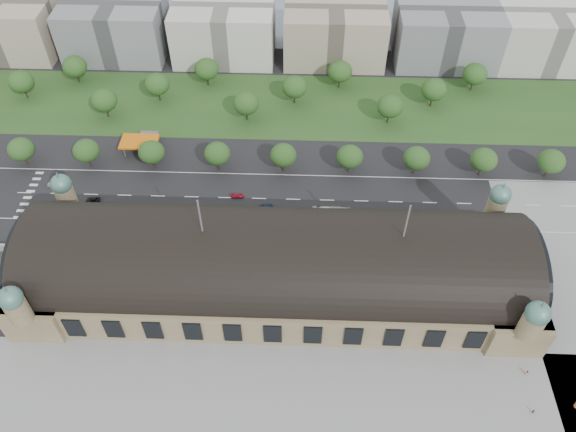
{
  "coord_description": "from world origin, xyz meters",
  "views": [
    {
      "loc": [
        6.96,
        -100.6,
        141.16
      ],
      "look_at": [
        2.92,
        17.01,
        14.0
      ],
      "focal_mm": 35.0,
      "sensor_mm": 36.0,
      "label": 1
    }
  ],
  "objects_px": {
    "pedestrian_0": "(527,373)",
    "parked_car_4": "(198,232)",
    "traffic_car_2": "(93,200)",
    "bus_west": "(263,219)",
    "bus_mid": "(331,213)",
    "parked_car_3": "(153,231)",
    "traffic_car_1": "(54,184)",
    "traffic_car_6": "(479,214)",
    "traffic_car_3": "(237,196)",
    "bus_east": "(345,221)",
    "parked_car_5": "(223,233)",
    "parked_car_6": "(163,222)",
    "parked_car_0": "(104,220)",
    "pedestrian_1": "(533,411)",
    "parked_car_2": "(156,230)",
    "traffic_car_4": "(266,206)",
    "petrol_station": "(145,140)",
    "parked_car_1": "(128,221)"
  },
  "relations": [
    {
      "from": "bus_west",
      "to": "pedestrian_0",
      "type": "relative_size",
      "value": 5.76
    },
    {
      "from": "parked_car_0",
      "to": "pedestrian_1",
      "type": "bearing_deg",
      "value": 33.59
    },
    {
      "from": "traffic_car_2",
      "to": "parked_car_5",
      "type": "xyz_separation_m",
      "value": [
        47.52,
        -13.75,
        0.1
      ]
    },
    {
      "from": "parked_car_3",
      "to": "pedestrian_0",
      "type": "bearing_deg",
      "value": 44.47
    },
    {
      "from": "parked_car_1",
      "to": "bus_west",
      "type": "relative_size",
      "value": 0.49
    },
    {
      "from": "traffic_car_1",
      "to": "traffic_car_6",
      "type": "height_order",
      "value": "traffic_car_1"
    },
    {
      "from": "parked_car_6",
      "to": "pedestrian_1",
      "type": "height_order",
      "value": "pedestrian_1"
    },
    {
      "from": "traffic_car_1",
      "to": "parked_car_2",
      "type": "relative_size",
      "value": 0.85
    },
    {
      "from": "parked_car_3",
      "to": "pedestrian_1",
      "type": "distance_m",
      "value": 124.92
    },
    {
      "from": "traffic_car_3",
      "to": "parked_car_2",
      "type": "bearing_deg",
      "value": 119.27
    },
    {
      "from": "parked_car_5",
      "to": "parked_car_2",
      "type": "bearing_deg",
      "value": -121.1
    },
    {
      "from": "pedestrian_1",
      "to": "pedestrian_0",
      "type": "bearing_deg",
      "value": 5.55
    },
    {
      "from": "traffic_car_6",
      "to": "pedestrian_0",
      "type": "bearing_deg",
      "value": -2.12
    },
    {
      "from": "bus_west",
      "to": "bus_mid",
      "type": "bearing_deg",
      "value": -79.59
    },
    {
      "from": "traffic_car_2",
      "to": "parked_car_6",
      "type": "height_order",
      "value": "parked_car_6"
    },
    {
      "from": "parked_car_6",
      "to": "bus_west",
      "type": "relative_size",
      "value": 0.47
    },
    {
      "from": "traffic_car_6",
      "to": "parked_car_3",
      "type": "xyz_separation_m",
      "value": [
        -110.36,
        -11.29,
        -0.08
      ]
    },
    {
      "from": "parked_car_4",
      "to": "parked_car_6",
      "type": "distance_m",
      "value": 13.24
    },
    {
      "from": "traffic_car_6",
      "to": "pedestrian_1",
      "type": "distance_m",
      "value": 69.64
    },
    {
      "from": "traffic_car_6",
      "to": "bus_east",
      "type": "height_order",
      "value": "bus_east"
    },
    {
      "from": "parked_car_6",
      "to": "bus_mid",
      "type": "relative_size",
      "value": 0.38
    },
    {
      "from": "traffic_car_2",
      "to": "parked_car_3",
      "type": "distance_m",
      "value": 27.52
    },
    {
      "from": "traffic_car_4",
      "to": "traffic_car_6",
      "type": "height_order",
      "value": "traffic_car_4"
    },
    {
      "from": "parked_car_3",
      "to": "bus_east",
      "type": "height_order",
      "value": "bus_east"
    },
    {
      "from": "traffic_car_3",
      "to": "parked_car_2",
      "type": "xyz_separation_m",
      "value": [
        -25.58,
        -17.02,
        0.09
      ]
    },
    {
      "from": "traffic_car_3",
      "to": "bus_east",
      "type": "xyz_separation_m",
      "value": [
        37.56,
        -11.54,
        0.88
      ]
    },
    {
      "from": "parked_car_2",
      "to": "parked_car_6",
      "type": "xyz_separation_m",
      "value": [
        1.57,
        3.48,
        -0.04
      ]
    },
    {
      "from": "parked_car_2",
      "to": "parked_car_4",
      "type": "relative_size",
      "value": 1.32
    },
    {
      "from": "traffic_car_2",
      "to": "parked_car_4",
      "type": "bearing_deg",
      "value": 66.02
    },
    {
      "from": "pedestrian_0",
      "to": "parked_car_4",
      "type": "bearing_deg",
      "value": 152.82
    },
    {
      "from": "parked_car_3",
      "to": "parked_car_4",
      "type": "relative_size",
      "value": 0.95
    },
    {
      "from": "pedestrian_1",
      "to": "bus_east",
      "type": "bearing_deg",
      "value": 46.74
    },
    {
      "from": "parked_car_3",
      "to": "traffic_car_1",
      "type": "bearing_deg",
      "value": -140.02
    },
    {
      "from": "parked_car_4",
      "to": "bus_west",
      "type": "relative_size",
      "value": 0.37
    },
    {
      "from": "traffic_car_4",
      "to": "parked_car_5",
      "type": "relative_size",
      "value": 0.87
    },
    {
      "from": "traffic_car_1",
      "to": "bus_west",
      "type": "height_order",
      "value": "bus_west"
    },
    {
      "from": "traffic_car_2",
      "to": "pedestrian_0",
      "type": "distance_m",
      "value": 148.6
    },
    {
      "from": "parked_car_2",
      "to": "traffic_car_6",
      "type": "bearing_deg",
      "value": 57.46
    },
    {
      "from": "traffic_car_2",
      "to": "parked_car_1",
      "type": "bearing_deg",
      "value": 51.82
    },
    {
      "from": "traffic_car_1",
      "to": "traffic_car_4",
      "type": "distance_m",
      "value": 77.34
    },
    {
      "from": "traffic_car_6",
      "to": "bus_mid",
      "type": "distance_m",
      "value": 50.78
    },
    {
      "from": "traffic_car_3",
      "to": "parked_car_6",
      "type": "distance_m",
      "value": 27.57
    },
    {
      "from": "parked_car_2",
      "to": "pedestrian_1",
      "type": "xyz_separation_m",
      "value": [
        109.37,
        -58.87,
        0.11
      ]
    },
    {
      "from": "parked_car_5",
      "to": "bus_mid",
      "type": "relative_size",
      "value": 0.41
    },
    {
      "from": "parked_car_6",
      "to": "bus_west",
      "type": "distance_m",
      "value": 33.86
    },
    {
      "from": "traffic_car_3",
      "to": "bus_mid",
      "type": "bearing_deg",
      "value": -108.66
    },
    {
      "from": "petrol_station",
      "to": "traffic_car_3",
      "type": "height_order",
      "value": "petrol_station"
    },
    {
      "from": "traffic_car_3",
      "to": "bus_mid",
      "type": "xyz_separation_m",
      "value": [
        32.96,
        -8.4,
        1.19
      ]
    },
    {
      "from": "parked_car_1",
      "to": "parked_car_3",
      "type": "xyz_separation_m",
      "value": [
        9.15,
        -4.0,
        -0.09
      ]
    },
    {
      "from": "traffic_car_6",
      "to": "bus_east",
      "type": "relative_size",
      "value": 0.47
    }
  ]
}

